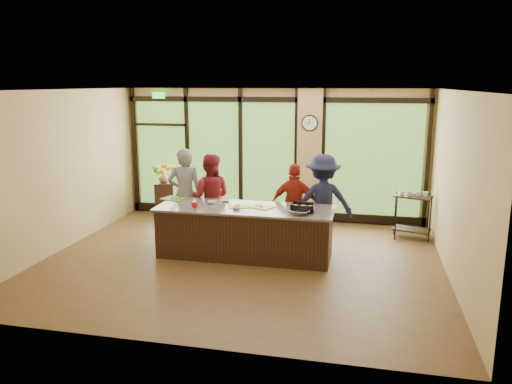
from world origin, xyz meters
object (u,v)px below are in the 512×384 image
at_px(bar_cart, 413,210).
at_px(cook_right, 323,201).
at_px(cook_left, 185,195).
at_px(roasting_pan, 303,209).
at_px(flower_stand, 165,201).
at_px(island_base, 245,233).

bearing_deg(bar_cart, cook_right, -135.10).
height_order(cook_left, roasting_pan, cook_left).
distance_m(roasting_pan, bar_cart, 2.75).
bearing_deg(flower_stand, cook_left, -74.12).
bearing_deg(cook_right, island_base, 20.31).
xyz_separation_m(cook_left, roasting_pan, (2.45, -0.76, 0.02)).
bearing_deg(bar_cart, island_base, -132.76).
distance_m(island_base, cook_left, 1.63).
distance_m(cook_left, bar_cart, 4.61).
relative_size(cook_right, flower_stand, 2.09).
relative_size(roasting_pan, bar_cart, 0.40).
relative_size(cook_right, bar_cart, 1.83).
bearing_deg(flower_stand, cook_right, -38.94).
height_order(cook_left, bar_cart, cook_left).
distance_m(cook_right, bar_cart, 1.99).
xyz_separation_m(cook_left, cook_right, (2.72, 0.17, -0.04)).
relative_size(island_base, roasting_pan, 7.80).
height_order(roasting_pan, bar_cart, roasting_pan).
height_order(cook_left, flower_stand, cook_left).
distance_m(cook_left, cook_right, 2.72).
bearing_deg(island_base, flower_stand, 139.32).
distance_m(island_base, bar_cart, 3.55).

